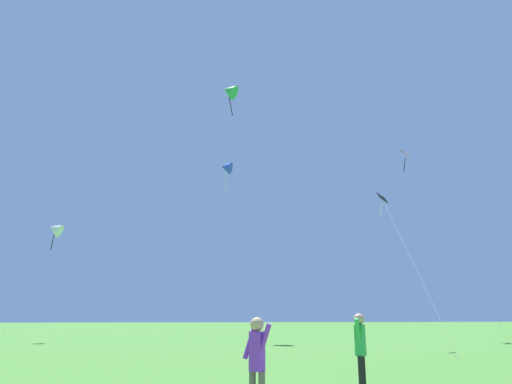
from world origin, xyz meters
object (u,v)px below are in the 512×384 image
at_px(kite_pink_low, 407,160).
at_px(kite_green_small, 229,91).
at_px(kite_black_large, 386,207).
at_px(person_in_blue_jacket, 361,347).
at_px(kite_blue_delta, 226,167).
at_px(person_foreground_watcher, 257,360).
at_px(kite_white_distant, 55,229).

bearing_deg(kite_pink_low, kite_green_small, 163.86).
relative_size(kite_black_large, kite_green_small, 0.38).
xyz_separation_m(kite_green_small, person_in_blue_jacket, (-1.29, -32.18, -22.86)).
distance_m(kite_green_small, person_in_blue_jacket, 39.50).
bearing_deg(kite_blue_delta, kite_pink_low, -30.04).
bearing_deg(kite_black_large, kite_pink_low, 53.24).
height_order(kite_black_large, kite_blue_delta, kite_blue_delta).
height_order(kite_pink_low, person_foreground_watcher, kite_pink_low).
relative_size(kite_pink_low, person_foreground_watcher, 10.37).
xyz_separation_m(kite_pink_low, person_in_blue_jacket, (-17.65, -27.45, -14.94)).
relative_size(kite_black_large, kite_white_distant, 1.03).
bearing_deg(person_in_blue_jacket, kite_blue_delta, 87.37).
relative_size(kite_green_small, kite_blue_delta, 1.38).
height_order(kite_white_distant, person_in_blue_jacket, kite_white_distant).
distance_m(kite_pink_low, person_in_blue_jacket, 35.89).
distance_m(kite_blue_delta, kite_white_distant, 18.64).
distance_m(kite_white_distant, person_in_blue_jacket, 32.97).
height_order(kite_green_small, person_in_blue_jacket, kite_green_small).
xyz_separation_m(person_in_blue_jacket, person_foreground_watcher, (-2.71, -2.10, -0.05)).
height_order(kite_pink_low, person_in_blue_jacket, kite_pink_low).
distance_m(kite_blue_delta, kite_pink_low, 18.49).
bearing_deg(kite_blue_delta, person_in_blue_jacket, -92.63).
bearing_deg(kite_green_small, person_foreground_watcher, -96.66).
relative_size(kite_black_large, kite_pink_low, 0.55).
xyz_separation_m(kite_pink_low, kite_white_distant, (-30.76, 1.85, -7.37)).
height_order(kite_blue_delta, kite_white_distant, kite_blue_delta).
distance_m(person_in_blue_jacket, person_foreground_watcher, 3.43).
relative_size(kite_blue_delta, kite_white_distant, 1.94).
distance_m(kite_green_small, kite_pink_low, 18.79).
bearing_deg(kite_blue_delta, kite_green_small, -95.04).
xyz_separation_m(kite_blue_delta, person_foreground_watcher, (-4.40, -38.78, -16.24)).
distance_m(kite_green_small, kite_white_distant, 21.20).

